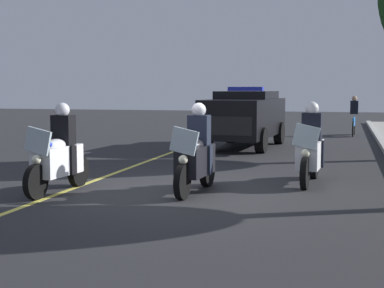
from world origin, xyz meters
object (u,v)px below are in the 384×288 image
police_motorcycle_trailing (310,151)px  police_motorcycle_lead_left (58,156)px  police_motorcycle_lead_right (196,156)px  police_suv (245,116)px  cyclist_background (354,116)px

police_motorcycle_trailing → police_motorcycle_lead_left: bearing=-63.5°
police_motorcycle_lead_right → police_suv: police_suv is taller
police_motorcycle_lead_left → police_motorcycle_trailing: same height
police_motorcycle_trailing → cyclist_background: (-13.00, 1.05, 0.14)m
police_motorcycle_trailing → police_suv: bearing=-159.9°
police_motorcycle_lead_right → cyclist_background: bearing=168.0°
police_motorcycle_lead_left → police_motorcycle_trailing: 5.14m
cyclist_background → police_motorcycle_trailing: bearing=-4.6°
police_motorcycle_lead_left → police_motorcycle_lead_right: (-0.67, 2.54, 0.00)m
cyclist_background → police_suv: bearing=-31.6°
police_motorcycle_lead_left → police_suv: size_ratio=0.43×
police_motorcycle_lead_right → police_motorcycle_trailing: size_ratio=1.00×
police_suv → cyclist_background: bearing=148.4°
police_suv → police_motorcycle_trailing: bearing=20.1°
police_motorcycle_trailing → police_suv: (-7.08, -2.59, 0.37)m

